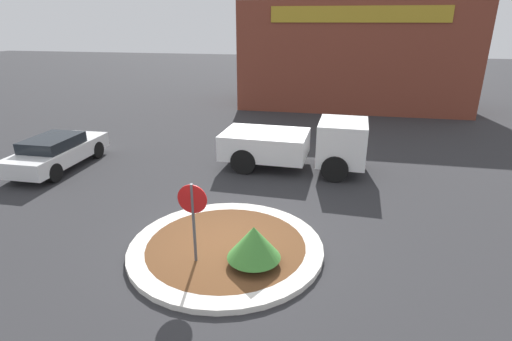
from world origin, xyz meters
name	(u,v)px	position (x,y,z in m)	size (l,w,h in m)	color
ground_plane	(226,250)	(0.00, 0.00, 0.00)	(120.00, 120.00, 0.00)	#2D2D30
traffic_island	(226,247)	(0.00, 0.00, 0.07)	(4.98, 4.98, 0.15)	silver
stop_sign	(193,211)	(-0.51, -0.83, 1.47)	(0.70, 0.07, 2.13)	#4C4C51
island_shrub	(254,242)	(0.87, -0.69, 0.73)	(1.27, 1.27, 0.98)	brown
utility_truck	(299,144)	(1.19, 6.37, 1.02)	(5.62, 2.55, 2.01)	white
storefront_building	(353,56)	(3.38, 19.53, 3.33)	(14.44, 6.07, 6.66)	brown
parked_sedan_white	(57,151)	(-8.15, 4.52, 0.70)	(1.83, 4.49, 1.32)	silver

